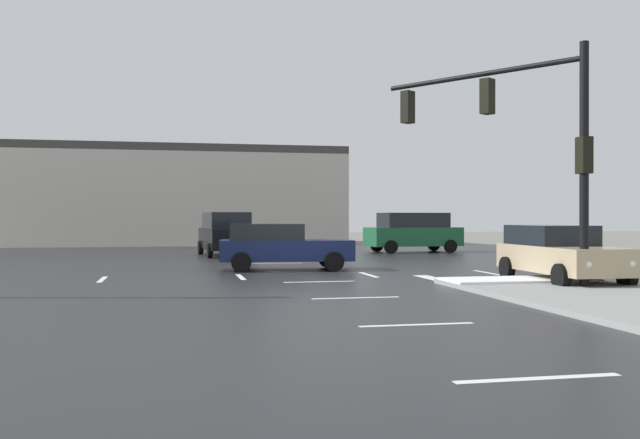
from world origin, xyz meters
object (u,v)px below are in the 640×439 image
at_px(sedan_navy, 281,246).
at_px(sedan_tan, 559,253).
at_px(suv_black, 226,233).
at_px(suv_green, 413,231).
at_px(traffic_signal_mast, 521,127).

bearing_deg(sedan_navy, sedan_tan, -37.55).
distance_m(sedan_tan, suv_black, 17.51).
height_order(suv_green, sedan_navy, suv_green).
height_order(traffic_signal_mast, suv_black, traffic_signal_mast).
bearing_deg(suv_black, sedan_tan, -158.04).
height_order(sedan_tan, suv_green, suv_green).
bearing_deg(traffic_signal_mast, sedan_tan, -101.62).
relative_size(traffic_signal_mast, sedan_tan, 1.30).
height_order(sedan_navy, suv_black, suv_black).
bearing_deg(suv_green, sedan_tan, -100.79).
distance_m(traffic_signal_mast, suv_green, 18.16).
bearing_deg(traffic_signal_mast, suv_black, -12.48).
relative_size(suv_green, suv_black, 1.00).
distance_m(sedan_navy, suv_black, 9.38).
xyz_separation_m(traffic_signal_mast, suv_black, (-6.47, 16.22, -3.08)).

